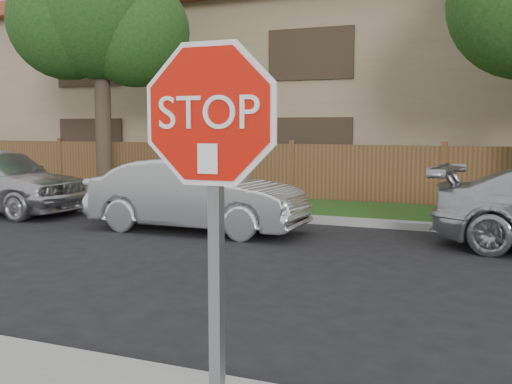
% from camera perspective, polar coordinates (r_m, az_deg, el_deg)
% --- Properties ---
extents(far_curb, '(70.00, 0.30, 0.15)m').
position_cam_1_polar(far_curb, '(12.56, 15.92, -3.18)').
color(far_curb, gray).
rests_on(far_curb, ground).
extents(grass_strip, '(70.00, 3.00, 0.12)m').
position_cam_1_polar(grass_strip, '(14.19, 16.71, -2.20)').
color(grass_strip, '#1E4714').
rests_on(grass_strip, ground).
extents(fence, '(70.00, 0.12, 1.60)m').
position_cam_1_polar(fence, '(15.69, 17.41, 1.29)').
color(fence, '#57321E').
rests_on(fence, ground).
extents(apartment_building, '(35.20, 9.20, 7.20)m').
position_cam_1_polar(apartment_building, '(21.27, 19.08, 9.84)').
color(apartment_building, '#92795B').
rests_on(apartment_building, ground).
extents(tree_left, '(4.80, 3.90, 7.78)m').
position_cam_1_polar(tree_left, '(17.51, -14.84, 16.40)').
color(tree_left, '#382B21').
rests_on(tree_left, ground).
extents(stop_sign, '(1.01, 0.13, 2.55)m').
position_cam_1_polar(stop_sign, '(3.03, -4.24, 1.32)').
color(stop_sign, gray).
rests_on(stop_sign, sidewalk_near).
extents(sedan_left, '(4.42, 1.58, 1.45)m').
position_cam_1_polar(sedan_left, '(11.96, -5.69, -0.29)').
color(sedan_left, silver).
rests_on(sedan_left, ground).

